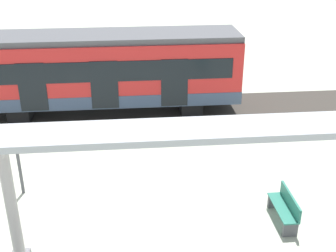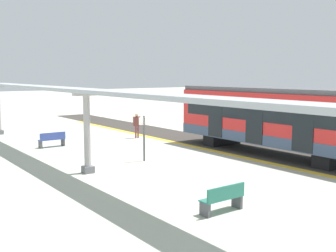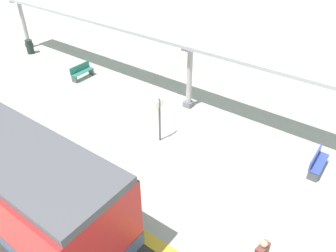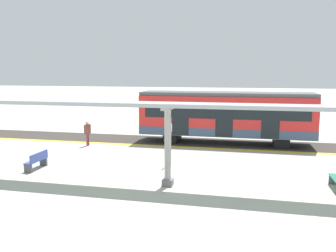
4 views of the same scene
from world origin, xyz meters
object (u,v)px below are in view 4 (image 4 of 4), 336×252
Objects in this scene: bench_near_end at (37,161)px; passenger_waiting_near_edge at (87,130)px; platform_info_sign at (170,140)px; canopy_pillar_second at (168,146)px; train_near_carriage at (225,117)px.

passenger_waiting_near_edge reaches higher than bench_near_end.
passenger_waiting_near_edge is (-3.57, -6.33, -0.30)m from platform_info_sign.
canopy_pillar_second reaches higher than bench_near_end.
canopy_pillar_second is at bearing 10.15° from platform_info_sign.
platform_info_sign is at bearing 60.57° from passenger_waiting_near_edge.
passenger_waiting_near_edge is (-5.72, 0.03, 0.58)m from bench_near_end.
train_near_carriage is at bearing 168.94° from canopy_pillar_second.
platform_info_sign is (6.31, -2.44, -0.50)m from train_near_carriage.
canopy_pillar_second is 1.55× the size of platform_info_sign.
canopy_pillar_second is 3.31m from platform_info_sign.
train_near_carriage is 7.59× the size of bench_near_end.
passenger_waiting_near_edge is at bearing 179.73° from bench_near_end.
canopy_pillar_second is 2.08× the size of passenger_waiting_near_edge.
train_near_carriage is 6.97× the size of passenger_waiting_near_edge.
bench_near_end is at bearing -46.12° from train_near_carriage.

